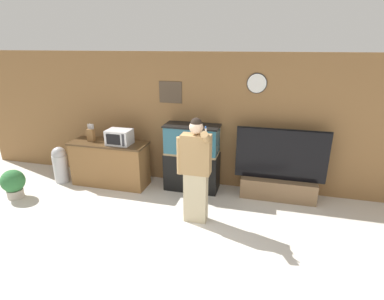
% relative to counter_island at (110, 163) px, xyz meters
% --- Properties ---
extents(ground_plane, '(18.00, 18.00, 0.00)m').
position_rel_counter_island_xyz_m(ground_plane, '(1.66, -2.24, -0.45)').
color(ground_plane, beige).
extents(wall_back_paneled, '(10.00, 0.08, 2.60)m').
position_rel_counter_island_xyz_m(wall_back_paneled, '(1.66, 0.56, 0.85)').
color(wall_back_paneled, olive).
rests_on(wall_back_paneled, ground_plane).
extents(counter_island, '(1.55, 0.57, 0.89)m').
position_rel_counter_island_xyz_m(counter_island, '(0.00, 0.00, 0.00)').
color(counter_island, brown).
rests_on(counter_island, ground_plane).
extents(microwave, '(0.46, 0.35, 0.29)m').
position_rel_counter_island_xyz_m(microwave, '(0.27, -0.03, 0.59)').
color(microwave, silver).
rests_on(microwave, counter_island).
extents(knife_block, '(0.13, 0.09, 0.35)m').
position_rel_counter_island_xyz_m(knife_block, '(-0.37, 0.01, 0.58)').
color(knife_block, brown).
rests_on(knife_block, counter_island).
extents(aquarium_on_stand, '(1.04, 0.48, 1.30)m').
position_rel_counter_island_xyz_m(aquarium_on_stand, '(1.65, 0.22, 0.20)').
color(aquarium_on_stand, black).
rests_on(aquarium_on_stand, ground_plane).
extents(tv_on_stand, '(1.62, 0.40, 1.33)m').
position_rel_counter_island_xyz_m(tv_on_stand, '(3.29, 0.25, -0.06)').
color(tv_on_stand, brown).
rests_on(tv_on_stand, ground_plane).
extents(person_standing, '(0.54, 0.41, 1.71)m').
position_rel_counter_island_xyz_m(person_standing, '(1.99, -0.87, 0.44)').
color(person_standing, '#BCAD89').
rests_on(person_standing, ground_plane).
extents(potted_plant, '(0.42, 0.42, 0.55)m').
position_rel_counter_island_xyz_m(potted_plant, '(-1.46, -0.98, -0.15)').
color(potted_plant, '#B2A899').
rests_on(potted_plant, ground_plane).
extents(trash_bin, '(0.30, 0.30, 0.75)m').
position_rel_counter_island_xyz_m(trash_bin, '(-1.07, -0.15, -0.06)').
color(trash_bin, '#B7B7BC').
rests_on(trash_bin, ground_plane).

